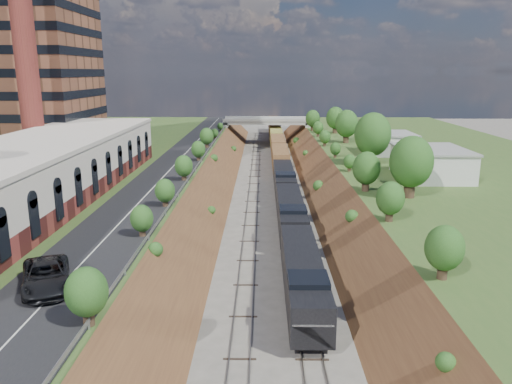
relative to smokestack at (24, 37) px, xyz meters
name	(u,v)px	position (x,y,z in m)	size (l,w,h in m)	color
platform_left	(68,181)	(3.00, 4.00, -22.50)	(44.00, 180.00, 5.00)	#3C5C26
platform_right	(471,182)	(69.00, 4.00, -22.50)	(44.00, 180.00, 5.00)	#3C5C26
embankment_left	(202,196)	(25.00, 4.00, -25.00)	(7.07, 180.00, 7.07)	brown
embankment_right	(335,197)	(47.00, 4.00, -25.00)	(7.07, 180.00, 7.07)	brown
rail_left_track	(253,196)	(33.40, 4.00, -24.91)	(1.58, 180.00, 0.18)	gray
rail_right_track	(284,196)	(38.60, 4.00, -24.91)	(1.58, 180.00, 0.18)	gray
road	(174,166)	(20.50, 4.00, -19.95)	(8.00, 180.00, 0.10)	black
guardrail	(199,163)	(24.60, 3.80, -19.45)	(0.10, 171.00, 0.70)	#99999E
commercial_building	(35,172)	(8.00, -18.00, -16.49)	(14.30, 62.30, 7.00)	maroon
smokestack	(24,37)	(0.00, 0.00, 0.00)	(3.20, 3.20, 40.00)	maroon
overpass	(266,126)	(36.00, 66.00, -20.08)	(24.50, 8.30, 7.40)	gray
white_building_near	(431,164)	(59.50, -4.00, -18.00)	(9.00, 12.00, 4.00)	silver
white_building_far	(390,144)	(59.00, 18.00, -18.20)	(8.00, 10.00, 3.60)	silver
tree_right_large	(411,162)	(53.00, -16.00, -15.62)	(5.25, 5.25, 7.61)	#473323
tree_left_crest	(134,231)	(24.20, -36.00, -17.96)	(2.45, 2.45, 3.55)	#473323
freight_train	(279,153)	(38.60, 31.73, -22.30)	(3.22, 146.66, 4.77)	black
suv	(46,276)	(19.73, -43.04, -18.95)	(3.15, 6.83, 1.90)	black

